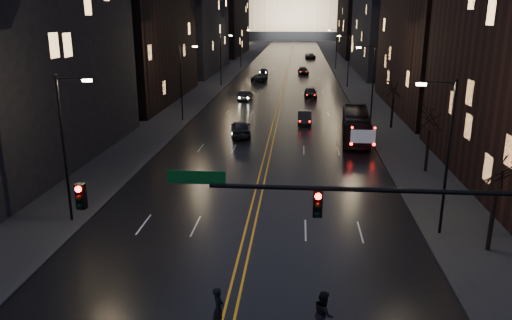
% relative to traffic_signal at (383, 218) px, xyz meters
% --- Properties ---
extents(road, '(20.00, 320.00, 0.02)m').
position_rel_traffic_signal_xyz_m(road, '(-5.91, 130.00, -5.09)').
color(road, black).
rests_on(road, ground).
extents(sidewalk_left, '(8.00, 320.00, 0.16)m').
position_rel_traffic_signal_xyz_m(sidewalk_left, '(-19.91, 130.00, -5.02)').
color(sidewalk_left, black).
rests_on(sidewalk_left, ground).
extents(sidewalk_right, '(8.00, 320.00, 0.16)m').
position_rel_traffic_signal_xyz_m(sidewalk_right, '(8.09, 130.00, -5.02)').
color(sidewalk_right, black).
rests_on(sidewalk_right, ground).
extents(center_line, '(0.62, 320.00, 0.01)m').
position_rel_traffic_signal_xyz_m(center_line, '(-5.91, 130.00, -5.08)').
color(center_line, orange).
rests_on(center_line, road).
extents(building_left_near, '(12.00, 28.00, 22.00)m').
position_rel_traffic_signal_xyz_m(building_left_near, '(-26.91, 22.00, 5.90)').
color(building_left_near, black).
rests_on(building_left_near, ground).
extents(building_left_mid, '(12.00, 30.00, 28.00)m').
position_rel_traffic_signal_xyz_m(building_left_mid, '(-26.91, 54.00, 8.90)').
color(building_left_mid, black).
rests_on(building_left_mid, ground).
extents(building_left_far, '(12.00, 34.00, 20.00)m').
position_rel_traffic_signal_xyz_m(building_left_far, '(-26.91, 92.00, 4.90)').
color(building_left_far, black).
rests_on(building_left_far, ground).
extents(building_left_dist, '(12.00, 40.00, 24.00)m').
position_rel_traffic_signal_xyz_m(building_left_dist, '(-26.91, 140.00, 6.90)').
color(building_left_dist, black).
rests_on(building_left_dist, ground).
extents(building_right_mid, '(12.00, 34.00, 26.00)m').
position_rel_traffic_signal_xyz_m(building_right_mid, '(15.09, 92.00, 7.90)').
color(building_right_mid, black).
rests_on(building_right_mid, ground).
extents(building_right_dist, '(12.00, 40.00, 22.00)m').
position_rel_traffic_signal_xyz_m(building_right_dist, '(15.09, 140.00, 5.90)').
color(building_right_dist, black).
rests_on(building_right_dist, ground).
extents(capitol, '(90.00, 50.00, 58.50)m').
position_rel_traffic_signal_xyz_m(capitol, '(-5.91, 250.00, 12.05)').
color(capitol, black).
rests_on(capitol, ground).
extents(traffic_signal, '(17.29, 0.45, 7.00)m').
position_rel_traffic_signal_xyz_m(traffic_signal, '(0.00, 0.00, 0.00)').
color(traffic_signal, black).
rests_on(traffic_signal, ground).
extents(streetlamp_right_near, '(2.13, 0.25, 9.00)m').
position_rel_traffic_signal_xyz_m(streetlamp_right_near, '(4.91, 10.00, -0.02)').
color(streetlamp_right_near, black).
rests_on(streetlamp_right_near, ground).
extents(streetlamp_left_near, '(2.13, 0.25, 9.00)m').
position_rel_traffic_signal_xyz_m(streetlamp_left_near, '(-16.72, 10.00, -0.02)').
color(streetlamp_left_near, black).
rests_on(streetlamp_left_near, ground).
extents(streetlamp_right_mid, '(2.13, 0.25, 9.00)m').
position_rel_traffic_signal_xyz_m(streetlamp_right_mid, '(4.91, 40.00, -0.02)').
color(streetlamp_right_mid, black).
rests_on(streetlamp_right_mid, ground).
extents(streetlamp_left_mid, '(2.13, 0.25, 9.00)m').
position_rel_traffic_signal_xyz_m(streetlamp_left_mid, '(-16.72, 40.00, -0.02)').
color(streetlamp_left_mid, black).
rests_on(streetlamp_left_mid, ground).
extents(streetlamp_right_far, '(2.13, 0.25, 9.00)m').
position_rel_traffic_signal_xyz_m(streetlamp_right_far, '(4.91, 70.00, -0.02)').
color(streetlamp_right_far, black).
rests_on(streetlamp_right_far, ground).
extents(streetlamp_left_far, '(2.13, 0.25, 9.00)m').
position_rel_traffic_signal_xyz_m(streetlamp_left_far, '(-16.72, 70.00, -0.02)').
color(streetlamp_left_far, black).
rests_on(streetlamp_left_far, ground).
extents(streetlamp_right_dist, '(2.13, 0.25, 9.00)m').
position_rel_traffic_signal_xyz_m(streetlamp_right_dist, '(4.91, 100.00, -0.02)').
color(streetlamp_right_dist, black).
rests_on(streetlamp_right_dist, ground).
extents(streetlamp_left_dist, '(2.13, 0.25, 9.00)m').
position_rel_traffic_signal_xyz_m(streetlamp_left_dist, '(-16.72, 100.00, -0.02)').
color(streetlamp_left_dist, black).
rests_on(streetlamp_left_dist, ground).
extents(tree_right_near, '(2.40, 2.40, 6.65)m').
position_rel_traffic_signal_xyz_m(tree_right_near, '(7.09, 8.00, -0.58)').
color(tree_right_near, black).
rests_on(tree_right_near, ground).
extents(tree_right_mid, '(2.40, 2.40, 6.65)m').
position_rel_traffic_signal_xyz_m(tree_right_mid, '(7.09, 22.00, -0.58)').
color(tree_right_mid, black).
rests_on(tree_right_mid, ground).
extents(tree_right_far, '(2.40, 2.40, 6.65)m').
position_rel_traffic_signal_xyz_m(tree_right_far, '(7.09, 38.00, -0.58)').
color(tree_right_far, black).
rests_on(tree_right_far, ground).
extents(bus, '(3.33, 10.93, 3.00)m').
position_rel_traffic_signal_xyz_m(bus, '(2.59, 32.57, -3.60)').
color(bus, black).
rests_on(bus, ground).
extents(oncoming_car_a, '(2.68, 5.24, 1.71)m').
position_rel_traffic_signal_xyz_m(oncoming_car_a, '(-9.17, 33.29, -4.25)').
color(oncoming_car_a, black).
rests_on(oncoming_car_a, ground).
extents(oncoming_car_b, '(1.84, 4.39, 1.41)m').
position_rel_traffic_signal_xyz_m(oncoming_car_b, '(-11.08, 55.49, -4.40)').
color(oncoming_car_b, black).
rests_on(oncoming_car_b, ground).
extents(oncoming_car_c, '(3.08, 5.53, 1.46)m').
position_rel_traffic_signal_xyz_m(oncoming_car_c, '(-10.66, 76.91, -4.37)').
color(oncoming_car_c, black).
rests_on(oncoming_car_c, ground).
extents(oncoming_car_d, '(2.14, 4.63, 1.31)m').
position_rel_traffic_signal_xyz_m(oncoming_car_d, '(-10.68, 87.95, -4.45)').
color(oncoming_car_d, black).
rests_on(oncoming_car_d, ground).
extents(receding_car_a, '(1.57, 4.42, 1.45)m').
position_rel_traffic_signal_xyz_m(receding_car_a, '(-2.46, 39.74, -4.38)').
color(receding_car_a, black).
rests_on(receding_car_a, ground).
extents(receding_car_b, '(1.96, 4.70, 1.59)m').
position_rel_traffic_signal_xyz_m(receding_car_b, '(-1.43, 58.63, -4.31)').
color(receding_car_b, black).
rests_on(receding_car_b, ground).
extents(receding_car_c, '(2.51, 5.20, 1.46)m').
position_rel_traffic_signal_xyz_m(receding_car_c, '(-2.38, 88.95, -4.37)').
color(receding_car_c, black).
rests_on(receding_car_c, ground).
extents(receding_car_d, '(3.07, 5.75, 1.54)m').
position_rel_traffic_signal_xyz_m(receding_car_d, '(-0.23, 127.21, -4.33)').
color(receding_car_d, black).
rests_on(receding_car_d, ground).
extents(pedestrian_a, '(0.46, 0.69, 1.87)m').
position_rel_traffic_signal_xyz_m(pedestrian_a, '(-6.20, 0.06, -4.17)').
color(pedestrian_a, black).
rests_on(pedestrian_a, ground).
extents(pedestrian_b, '(0.63, 1.00, 1.94)m').
position_rel_traffic_signal_xyz_m(pedestrian_b, '(-2.01, 0.05, -4.13)').
color(pedestrian_b, black).
rests_on(pedestrian_b, ground).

